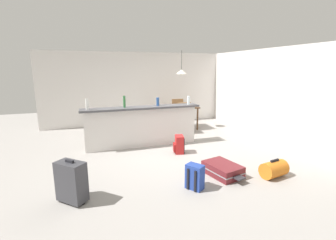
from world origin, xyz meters
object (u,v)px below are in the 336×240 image
(dining_chair_far_side, at_px, (177,110))
(duffel_bag_orange, at_px, (274,169))
(bottle_clear, at_px, (188,100))
(backpack_blue, at_px, (195,177))
(bottle_blue, at_px, (158,102))
(pendant_lamp, at_px, (181,72))
(dining_table, at_px, (180,109))
(backpack_red, at_px, (179,145))
(dining_chair_near_partition, at_px, (185,116))
(suitcase_flat_maroon, at_px, (223,169))
(suitcase_upright_charcoal, at_px, (71,181))
(bottle_white, at_px, (87,104))
(bottle_green, at_px, (124,102))

(dining_chair_far_side, distance_m, duffel_bag_orange, 4.48)
(bottle_clear, distance_m, backpack_blue, 2.70)
(bottle_blue, height_order, pendant_lamp, pendant_lamp)
(dining_table, bearing_deg, backpack_red, -111.77)
(dining_chair_far_side, xyz_separation_m, duffel_bag_orange, (0.22, -4.46, -0.36))
(dining_table, xyz_separation_m, pendant_lamp, (0.04, -0.02, 1.20))
(bottle_blue, relative_size, dining_chair_near_partition, 0.23)
(bottle_blue, bearing_deg, suitcase_flat_maroon, -74.17)
(pendant_lamp, relative_size, backpack_red, 1.82)
(dining_chair_near_partition, xyz_separation_m, duffel_bag_orange, (0.33, -3.43, -0.36))
(dining_table, relative_size, dining_chair_far_side, 1.18)
(dining_table, xyz_separation_m, dining_chair_near_partition, (-0.01, -0.50, -0.13))
(duffel_bag_orange, distance_m, suitcase_upright_charcoal, 3.49)
(backpack_red, bearing_deg, pendant_lamp, 67.08)
(dining_chair_near_partition, bearing_deg, pendant_lamp, 83.66)
(bottle_white, relative_size, duffel_bag_orange, 0.48)
(dining_chair_near_partition, xyz_separation_m, suitcase_flat_maroon, (-0.52, -3.05, -0.41))
(bottle_blue, distance_m, bottle_clear, 0.81)
(pendant_lamp, height_order, suitcase_upright_charcoal, pendant_lamp)
(dining_table, bearing_deg, bottle_green, -145.26)
(dining_chair_near_partition, height_order, backpack_blue, dining_chair_near_partition)
(bottle_white, bearing_deg, bottle_green, 2.84)
(dining_chair_near_partition, bearing_deg, backpack_blue, -110.14)
(suitcase_flat_maroon, bearing_deg, bottle_white, 137.53)
(pendant_lamp, distance_m, backpack_blue, 4.37)
(pendant_lamp, bearing_deg, dining_chair_far_side, 84.02)
(bottle_white, bearing_deg, backpack_blue, -56.31)
(bottle_white, height_order, bottle_green, bottle_green)
(pendant_lamp, bearing_deg, suitcase_upright_charcoal, -131.44)
(bottle_green, height_order, backpack_blue, bottle_green)
(bottle_green, xyz_separation_m, dining_table, (1.99, 1.38, -0.52))
(bottle_white, xyz_separation_m, suitcase_flat_maroon, (2.33, -2.13, -1.04))
(bottle_blue, bearing_deg, duffel_bag_orange, -60.11)
(backpack_blue, bearing_deg, bottle_clear, 69.25)
(bottle_white, bearing_deg, bottle_clear, -1.28)
(suitcase_upright_charcoal, bearing_deg, bottle_clear, 37.45)
(bottle_green, relative_size, dining_chair_near_partition, 0.31)
(bottle_clear, xyz_separation_m, dining_chair_near_partition, (0.33, 0.98, -0.63))
(bottle_white, bearing_deg, suitcase_flat_maroon, -42.47)
(bottle_blue, bearing_deg, pendant_lamp, 48.90)
(duffel_bag_orange, bearing_deg, bottle_clear, 105.09)
(dining_chair_near_partition, height_order, duffel_bag_orange, dining_chair_near_partition)
(bottle_green, relative_size, duffel_bag_orange, 0.54)
(dining_table, relative_size, backpack_red, 2.62)
(suitcase_upright_charcoal, bearing_deg, pendant_lamp, 48.56)
(dining_table, bearing_deg, suitcase_upright_charcoal, -130.93)
(dining_chair_far_side, height_order, suitcase_upright_charcoal, dining_chair_far_side)
(bottle_blue, xyz_separation_m, duffel_bag_orange, (1.47, -2.55, -0.98))
(suitcase_upright_charcoal, xyz_separation_m, backpack_blue, (1.91, -0.22, -0.13))
(dining_table, height_order, dining_chair_far_side, dining_chair_far_side)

